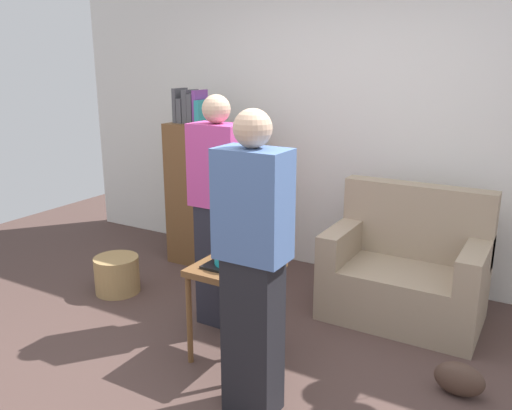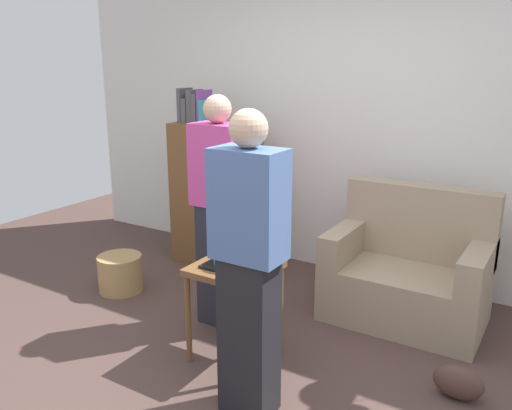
# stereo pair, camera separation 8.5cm
# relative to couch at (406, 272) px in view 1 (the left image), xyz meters

# --- Properties ---
(ground_plane) EXTENTS (8.00, 8.00, 0.00)m
(ground_plane) POSITION_rel_couch_xyz_m (-0.66, -1.40, -0.34)
(ground_plane) COLOR #4C3833
(wall_back) EXTENTS (6.00, 0.10, 2.70)m
(wall_back) POSITION_rel_couch_xyz_m (-0.66, 0.65, 1.01)
(wall_back) COLOR silver
(wall_back) RESTS_ON ground_plane
(couch) EXTENTS (1.10, 0.70, 0.96)m
(couch) POSITION_rel_couch_xyz_m (0.00, 0.00, 0.00)
(couch) COLOR gray
(couch) RESTS_ON ground_plane
(bookshelf) EXTENTS (0.80, 0.36, 1.60)m
(bookshelf) POSITION_rel_couch_xyz_m (-1.82, 0.14, 0.34)
(bookshelf) COLOR brown
(bookshelf) RESTS_ON ground_plane
(side_table) EXTENTS (0.48, 0.48, 0.62)m
(side_table) POSITION_rel_couch_xyz_m (-0.77, -1.10, 0.19)
(side_table) COLOR brown
(side_table) RESTS_ON ground_plane
(birthday_cake) EXTENTS (0.32, 0.32, 0.17)m
(birthday_cake) POSITION_rel_couch_xyz_m (-0.77, -1.10, 0.33)
(birthday_cake) COLOR black
(birthday_cake) RESTS_ON side_table
(person_blowing_candles) EXTENTS (0.36, 0.22, 1.63)m
(person_blowing_candles) POSITION_rel_couch_xyz_m (-1.12, -0.77, 0.49)
(person_blowing_candles) COLOR #23232D
(person_blowing_candles) RESTS_ON ground_plane
(person_holding_cake) EXTENTS (0.36, 0.22, 1.63)m
(person_holding_cake) POSITION_rel_couch_xyz_m (-0.41, -1.51, 0.49)
(person_holding_cake) COLOR black
(person_holding_cake) RESTS_ON ground_plane
(wicker_basket) EXTENTS (0.36, 0.36, 0.30)m
(wicker_basket) POSITION_rel_couch_xyz_m (-2.14, -0.77, -0.19)
(wicker_basket) COLOR #A88451
(wicker_basket) RESTS_ON ground_plane
(handbag) EXTENTS (0.28, 0.14, 0.20)m
(handbag) POSITION_rel_couch_xyz_m (0.54, -0.82, -0.24)
(handbag) COLOR #473328
(handbag) RESTS_ON ground_plane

